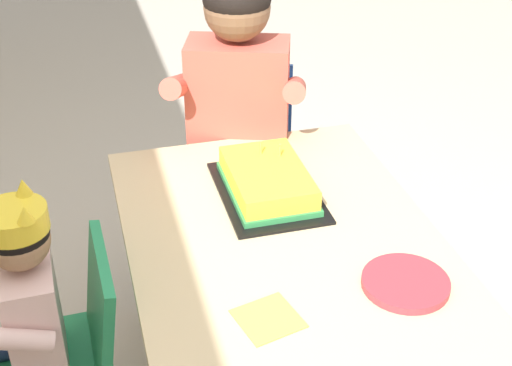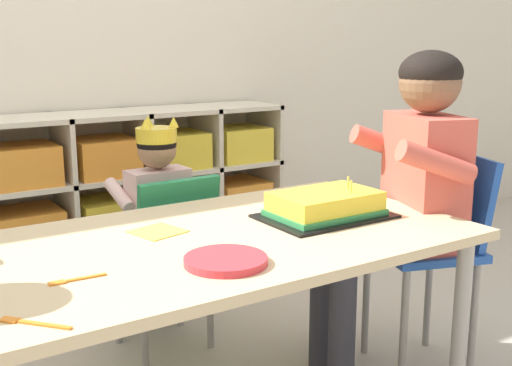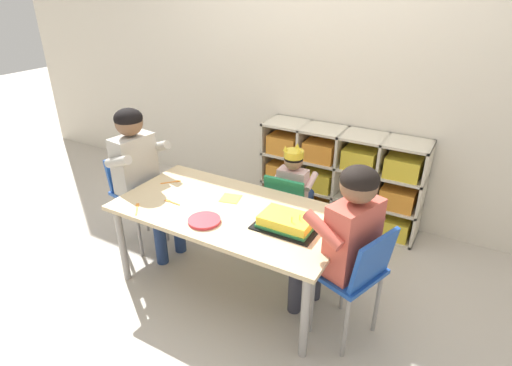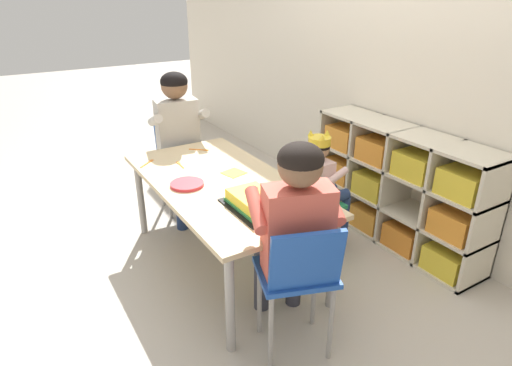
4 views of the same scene
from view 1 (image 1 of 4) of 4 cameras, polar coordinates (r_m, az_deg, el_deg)
activity_table at (r=1.62m, az=4.25°, el=-9.79°), size 1.43×0.74×0.58m
classroom_chair_blue at (r=1.78m, az=-14.40°, el=-12.86°), size 0.33×0.32×0.64m
child_with_crown at (r=1.70m, az=-18.61°, el=-10.08°), size 0.30×0.31×0.83m
classroom_chair_guest_side at (r=2.33m, az=-1.21°, el=2.16°), size 0.41×0.42×0.73m
guest_at_table_side at (r=2.14m, az=-1.56°, el=5.39°), size 0.48×0.46×1.05m
birthday_cake_on_tray at (r=1.88m, az=0.91°, el=0.02°), size 0.37×0.25×0.11m
paper_plate_stack at (r=1.62m, az=11.71°, el=-7.72°), size 0.19×0.19×0.02m
paper_napkin_square at (r=1.51m, az=0.97°, el=-10.64°), size 0.15×0.15×0.00m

